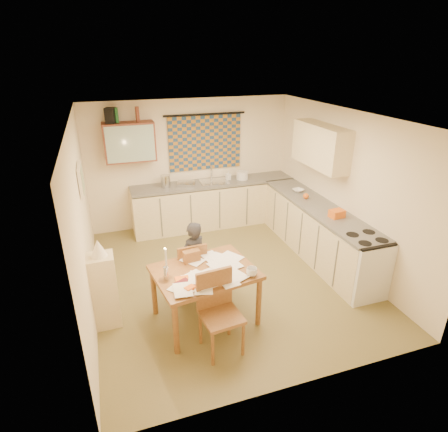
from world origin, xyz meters
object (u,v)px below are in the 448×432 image
object	(u,v)px
stove	(362,266)
person	(194,261)
chair_far	(190,280)
counter_back	(215,204)
shelf_stand	(105,291)
dining_table	(205,295)
counter_right	(316,231)

from	to	relation	value
stove	person	bearing A→B (deg)	163.16
person	chair_far	bearing A→B (deg)	-34.82
counter_back	person	size ratio (longest dim) A/B	2.80
shelf_stand	stove	bearing A→B (deg)	-7.60
dining_table	counter_back	bearing A→B (deg)	61.49
stove	counter_back	bearing A→B (deg)	113.40
counter_right	dining_table	bearing A→B (deg)	-154.82
counter_right	counter_back	bearing A→B (deg)	126.50
chair_far	person	size ratio (longest dim) A/B	0.77
person	shelf_stand	size ratio (longest dim) A/B	1.17
counter_right	person	distance (m)	2.38
stove	person	world-z (taller)	person
counter_back	counter_right	bearing A→B (deg)	-53.50
chair_far	person	distance (m)	0.31
counter_right	shelf_stand	size ratio (longest dim) A/B	2.91
chair_far	person	bearing A→B (deg)	168.44
counter_back	stove	xyz separation A→B (m)	(1.29, -2.98, 0.00)
counter_back	counter_right	xyz separation A→B (m)	(1.29, -1.75, -0.00)
dining_table	chair_far	xyz separation A→B (m)	(-0.07, 0.56, -0.10)
dining_table	person	size ratio (longest dim) A/B	1.17
stove	shelf_stand	size ratio (longest dim) A/B	0.90
counter_back	stove	world-z (taller)	counter_back
stove	chair_far	xyz separation A→B (m)	(-2.37, 0.71, -0.17)
counter_back	stove	bearing A→B (deg)	-66.60
counter_back	person	distance (m)	2.51
shelf_stand	chair_far	bearing A→B (deg)	11.54
counter_right	dining_table	size ratio (longest dim) A/B	2.14
person	shelf_stand	xyz separation A→B (m)	(-1.22, -0.23, -0.08)
stove	dining_table	bearing A→B (deg)	176.15
stove	chair_far	world-z (taller)	stove
chair_far	shelf_stand	size ratio (longest dim) A/B	0.90
dining_table	person	distance (m)	0.59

